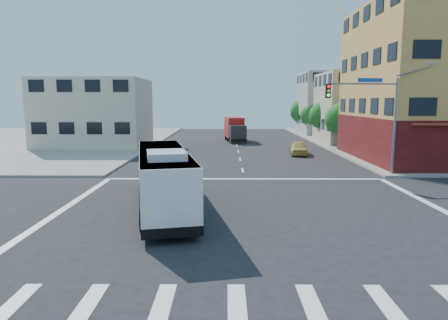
{
  "coord_description": "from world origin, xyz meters",
  "views": [
    {
      "loc": [
        -1.29,
        -17.9,
        5.39
      ],
      "look_at": [
        -1.41,
        2.94,
        2.31
      ],
      "focal_mm": 32.0,
      "sensor_mm": 36.0,
      "label": 1
    }
  ],
  "objects": [
    {
      "name": "transit_bus",
      "position": [
        -4.45,
        1.79,
        1.59
      ],
      "size": [
        4.61,
        11.23,
        3.25
      ],
      "rotation": [
        0.0,
        0.0,
        0.21
      ],
      "color": "black",
      "rests_on": "ground"
    },
    {
      "name": "street_tree_d",
      "position": [
        11.9,
        51.92,
        3.88
      ],
      "size": [
        4.0,
        4.0,
        6.03
      ],
      "color": "#382514",
      "rests_on": "ground"
    },
    {
      "name": "parked_car",
      "position": [
        6.04,
        22.25,
        0.7
      ],
      "size": [
        2.15,
        4.3,
        1.41
      ],
      "primitive_type": "imported",
      "rotation": [
        0.0,
        0.0,
        -0.12
      ],
      "color": "gold",
      "rests_on": "ground"
    },
    {
      "name": "street_tree_c",
      "position": [
        11.9,
        43.92,
        3.46
      ],
      "size": [
        3.4,
        3.4,
        5.29
      ],
      "color": "#382514",
      "rests_on": "ground"
    },
    {
      "name": "ground",
      "position": [
        0.0,
        0.0,
        0.0
      ],
      "size": [
        120.0,
        120.0,
        0.0
      ],
      "primitive_type": "plane",
      "color": "black",
      "rests_on": "ground"
    },
    {
      "name": "street_tree_a",
      "position": [
        11.9,
        27.92,
        3.59
      ],
      "size": [
        3.6,
        3.6,
        5.53
      ],
      "color": "#382514",
      "rests_on": "ground"
    },
    {
      "name": "signal_mast_ne",
      "position": [
        9.08,
        10.62,
        4.98
      ],
      "size": [
        7.91,
        1.13,
        8.07
      ],
      "color": "slate",
      "rests_on": "ground"
    },
    {
      "name": "building_east_far",
      "position": [
        16.98,
        47.98,
        5.01
      ],
      "size": [
        12.06,
        10.06,
        10.0
      ],
      "color": "#9D9D98",
      "rests_on": "ground"
    },
    {
      "name": "building_west",
      "position": [
        -17.02,
        29.98,
        4.01
      ],
      "size": [
        12.06,
        10.06,
        8.0
      ],
      "color": "#BCB59C",
      "rests_on": "ground"
    },
    {
      "name": "box_truck",
      "position": [
        -0.13,
        35.88,
        1.55
      ],
      "size": [
        2.9,
        7.31,
        3.2
      ],
      "rotation": [
        0.0,
        0.0,
        0.12
      ],
      "color": "#232327",
      "rests_on": "ground"
    },
    {
      "name": "building_east_near",
      "position": [
        16.98,
        33.98,
        4.51
      ],
      "size": [
        12.06,
        10.06,
        9.0
      ],
      "color": "beige",
      "rests_on": "ground"
    },
    {
      "name": "street_tree_b",
      "position": [
        11.9,
        35.92,
        3.75
      ],
      "size": [
        3.8,
        3.8,
        5.79
      ],
      "color": "#382514",
      "rests_on": "ground"
    }
  ]
}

